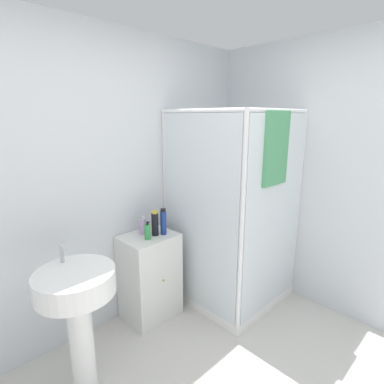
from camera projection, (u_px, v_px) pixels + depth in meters
wall_back at (91, 188)px, 2.41m from camera, size 6.40×0.06×2.50m
shower_enclosure at (232, 255)px, 2.96m from camera, size 0.95×0.98×1.87m
vanity_cabinet at (150, 276)px, 2.73m from camera, size 0.47×0.40×0.79m
sink at (77, 302)px, 1.91m from camera, size 0.50×0.50×1.00m
soap_dispenser at (147, 232)px, 2.53m from camera, size 0.05×0.05×0.16m
shampoo_bottle_tall_black at (155, 223)px, 2.61m from camera, size 0.06×0.06×0.22m
shampoo_bottle_blue at (163, 222)px, 2.63m from camera, size 0.05×0.05×0.24m
lotion_bottle_white at (143, 226)px, 2.64m from camera, size 0.06×0.06×0.17m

